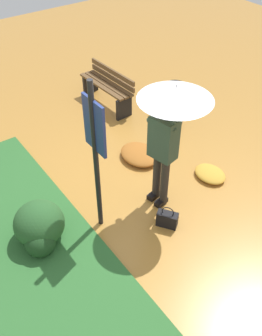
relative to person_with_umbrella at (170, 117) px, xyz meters
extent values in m
plane|color=#B27A33|center=(-0.25, -0.19, -1.55)|extent=(18.00, 18.00, 0.00)
cylinder|color=#2D2823|center=(-0.17, -0.01, -1.12)|extent=(0.12, 0.12, 0.86)
cylinder|color=#2D2823|center=(0.01, -0.01, -1.12)|extent=(0.12, 0.12, 0.86)
cube|color=black|center=(-0.17, -0.05, -1.51)|extent=(0.15, 0.24, 0.08)
cube|color=black|center=(0.01, -0.05, -1.51)|extent=(0.15, 0.24, 0.08)
cube|color=#334738|center=(-0.08, -0.01, -0.37)|extent=(0.42, 0.31, 0.64)
sphere|color=tan|center=(-0.08, -0.01, 0.09)|extent=(0.20, 0.20, 0.20)
ellipsoid|color=black|center=(-0.08, -0.01, 0.12)|extent=(0.20, 0.20, 0.15)
cylinder|color=#334738|center=(-0.29, -0.04, -0.16)|extent=(0.18, 0.13, 0.18)
cylinder|color=#334738|center=(-0.25, -0.05, -0.07)|extent=(0.24, 0.11, 0.33)
cube|color=black|center=(-0.17, -0.03, 0.07)|extent=(0.07, 0.03, 0.14)
cylinder|color=#334738|center=(0.08, -0.01, -0.13)|extent=(0.11, 0.10, 0.09)
cylinder|color=#334738|center=(0.07, 0.00, -0.04)|extent=(0.10, 0.09, 0.23)
cylinder|color=#A5A5AD|center=(0.06, 0.01, 0.27)|extent=(0.02, 0.02, 0.41)
cone|color=silver|center=(0.06, 0.01, 0.37)|extent=(0.96, 0.96, 0.16)
sphere|color=#A5A5AD|center=(0.06, 0.01, 0.48)|extent=(0.02, 0.02, 0.02)
cylinder|color=black|center=(-0.21, -1.01, -0.40)|extent=(0.07, 0.07, 2.30)
cube|color=navy|center=(-0.21, -0.99, 0.15)|extent=(0.44, 0.04, 0.70)
cube|color=silver|center=(-0.21, -0.97, 0.15)|extent=(0.38, 0.01, 0.64)
cube|color=black|center=(0.39, -0.26, -1.43)|extent=(0.33, 0.29, 0.24)
torus|color=black|center=(0.39, -0.26, -1.27)|extent=(0.16, 0.11, 0.18)
cube|color=black|center=(-3.58, 0.89, -1.33)|extent=(0.08, 0.36, 0.44)
cube|color=black|center=(-2.30, 0.89, -1.33)|extent=(0.08, 0.36, 0.44)
cube|color=brown|center=(-2.94, 0.77, -1.09)|extent=(1.40, 0.18, 0.04)
cube|color=brown|center=(-2.94, 0.89, -1.09)|extent=(1.40, 0.18, 0.04)
cube|color=brown|center=(-2.94, 1.01, -1.09)|extent=(1.40, 0.18, 0.04)
cube|color=brown|center=(-2.94, 1.06, -0.99)|extent=(1.40, 0.12, 0.10)
cube|color=brown|center=(-2.94, 1.06, -0.85)|extent=(1.40, 0.12, 0.10)
cylinder|color=#4C4C51|center=(-1.58, 1.57, -1.15)|extent=(0.40, 0.40, 0.80)
torus|color=black|center=(-1.58, 1.57, -0.74)|extent=(0.42, 0.42, 0.04)
ellipsoid|color=#285628|center=(-0.46, -1.82, -1.24)|extent=(0.69, 0.69, 0.62)
ellipsoid|color=#1E421E|center=(-0.25, -1.93, -1.35)|extent=(0.41, 0.41, 0.41)
ellipsoid|color=gold|center=(0.01, 1.00, -1.49)|extent=(0.55, 0.44, 0.12)
ellipsoid|color=#A86023|center=(-1.08, 0.35, -1.47)|extent=(0.74, 0.59, 0.16)
camera|label=1|loc=(2.97, -2.79, 2.63)|focal=39.99mm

